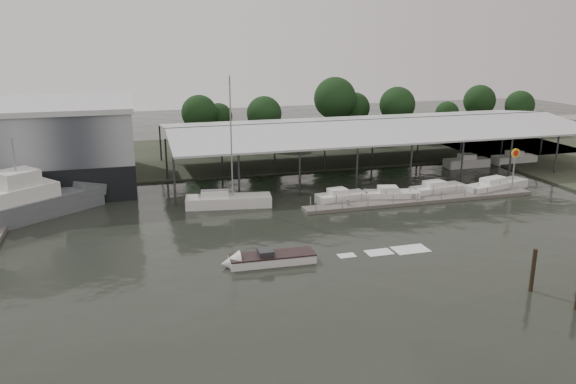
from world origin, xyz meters
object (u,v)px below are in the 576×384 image
object	(u,v)px
white_sailboat	(227,201)
speedboat_underway	(265,259)
grey_trawler	(30,203)
shell_fuel_sign	(515,162)

from	to	relation	value
white_sailboat	speedboat_underway	world-z (taller)	white_sailboat
grey_trawler	speedboat_underway	size ratio (longest dim) A/B	0.80
shell_fuel_sign	grey_trawler	size ratio (longest dim) A/B	0.37
grey_trawler	white_sailboat	distance (m)	20.47
shell_fuel_sign	grey_trawler	xyz separation A→B (m)	(-53.89, 6.48, -2.35)
grey_trawler	speedboat_underway	xyz separation A→B (m)	(20.46, -18.88, -1.19)
grey_trawler	white_sailboat	size ratio (longest dim) A/B	1.04
white_sailboat	speedboat_underway	xyz separation A→B (m)	(0.11, -16.86, -0.27)
grey_trawler	speedboat_underway	bearing A→B (deg)	-79.88
shell_fuel_sign	white_sailboat	size ratio (longest dim) A/B	0.38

